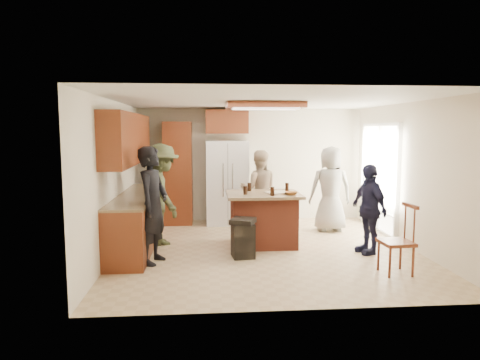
{
  "coord_description": "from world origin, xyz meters",
  "views": [
    {
      "loc": [
        -1.01,
        -7.05,
        2.02
      ],
      "look_at": [
        -0.41,
        0.39,
        1.15
      ],
      "focal_mm": 32.0,
      "sensor_mm": 36.0,
      "label": 1
    }
  ],
  "objects": [
    {
      "name": "island_items",
      "position": [
        0.21,
        0.19,
        0.97
      ],
      "size": [
        0.92,
        0.66,
        0.15
      ],
      "color": "silver",
      "rests_on": "kitchen_island"
    },
    {
      "name": "spindle_chair",
      "position": [
        1.67,
        -1.38,
        0.45
      ],
      "size": [
        0.44,
        0.44,
        0.99
      ],
      "color": "maroon",
      "rests_on": "ground"
    },
    {
      "name": "back_wall_units",
      "position": [
        -1.33,
        2.2,
        1.38
      ],
      "size": [
        1.8,
        0.6,
        2.45
      ],
      "color": "maroon",
      "rests_on": "ground"
    },
    {
      "name": "person_front_left",
      "position": [
        -1.81,
        -0.59,
        0.89
      ],
      "size": [
        0.64,
        0.76,
        1.78
      ],
      "primitive_type": "imported",
      "rotation": [
        0.0,
        0.0,
        1.28
      ],
      "color": "black",
      "rests_on": "ground"
    },
    {
      "name": "person_counter",
      "position": [
        -1.79,
        0.52,
        0.89
      ],
      "size": [
        0.96,
        1.27,
        1.79
      ],
      "primitive_type": "imported",
      "rotation": [
        0.0,
        0.0,
        1.99
      ],
      "color": "#3A4125",
      "rests_on": "ground"
    },
    {
      "name": "refrigerator",
      "position": [
        -0.55,
        2.12,
        0.9
      ],
      "size": [
        0.9,
        0.76,
        1.8
      ],
      "color": "white",
      "rests_on": "ground"
    },
    {
      "name": "left_cabinetry",
      "position": [
        -2.24,
        0.4,
        0.96
      ],
      "size": [
        0.64,
        3.0,
        2.3
      ],
      "color": "maroon",
      "rests_on": "ground"
    },
    {
      "name": "person_behind_left",
      "position": [
        0.08,
        1.61,
        0.81
      ],
      "size": [
        0.82,
        0.54,
        1.62
      ],
      "primitive_type": "imported",
      "rotation": [
        0.0,
        0.0,
        3.07
      ],
      "color": "tan",
      "rests_on": "ground"
    },
    {
      "name": "person_behind_right",
      "position": [
        1.48,
        1.24,
        0.85
      ],
      "size": [
        0.87,
        0.59,
        1.71
      ],
      "primitive_type": "imported",
      "rotation": [
        0.0,
        0.0,
        3.08
      ],
      "color": "gray",
      "rests_on": "ground"
    },
    {
      "name": "kitchen_island",
      "position": [
        -0.01,
        0.29,
        0.47
      ],
      "size": [
        1.28,
        1.03,
        0.93
      ],
      "color": "brown",
      "rests_on": "ground"
    },
    {
      "name": "room_shell",
      "position": [
        4.37,
        1.64,
        0.87
      ],
      "size": [
        8.0,
        5.2,
        5.0
      ],
      "color": "tan",
      "rests_on": "ground"
    },
    {
      "name": "trash_bin",
      "position": [
        -0.43,
        -0.42,
        0.32
      ],
      "size": [
        0.47,
        0.47,
        0.63
      ],
      "color": "black",
      "rests_on": "ground"
    },
    {
      "name": "person_side_right",
      "position": [
        1.65,
        -0.34,
        0.74
      ],
      "size": [
        0.62,
        0.94,
        1.48
      ],
      "primitive_type": "imported",
      "rotation": [
        0.0,
        0.0,
        -1.35
      ],
      "color": "#1B1C36",
      "rests_on": "ground"
    }
  ]
}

